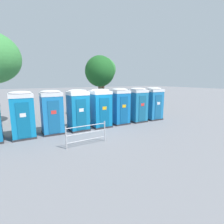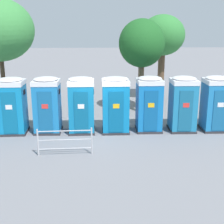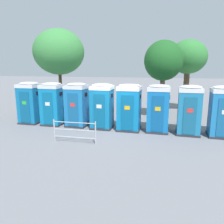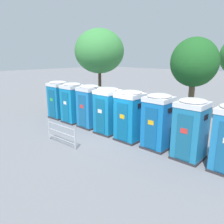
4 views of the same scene
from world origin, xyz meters
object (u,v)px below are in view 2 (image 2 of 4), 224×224
Objects in this scene: portapotty_5 at (149,104)px; portapotty_4 at (116,104)px; street_tree_1 at (162,36)px; portapotty_6 at (183,104)px; portapotty_2 at (47,105)px; portapotty_7 at (216,103)px; street_tree_0 at (142,44)px; portapotty_1 at (12,105)px; portapotty_3 at (81,105)px; event_barrier at (65,141)px.

portapotty_4 is at bearing -176.89° from portapotty_5.
portapotty_6 is at bearing -92.45° from street_tree_1.
portapotty_7 is (7.72, -0.11, -0.00)m from portapotty_2.
street_tree_1 is (3.36, 6.41, 2.81)m from portapotty_4.
portapotty_5 is at bearing -91.34° from street_tree_0.
portapotty_6 and portapotty_7 have the same top height.
portapotty_1 is at bearing -177.94° from portapotty_2.
portapotty_2 is 1.00× the size of portapotty_7.
street_tree_0 is (3.17, 3.37, 2.50)m from portapotty_3.
portapotty_2 is 0.47× the size of street_tree_1.
portapotty_5 is 1.55m from portapotty_6.
portapotty_1 is at bearing 179.71° from portapotty_6.
portapotty_5 is at bearing 178.34° from portapotty_7.
portapotty_2 is 1.00× the size of portapotty_3.
portapotty_3 reaches higher than event_barrier.
portapotty_2 is at bearing 110.41° from event_barrier.
portapotty_7 is (9.27, -0.06, -0.00)m from portapotty_1.
portapotty_3 is 8.53m from street_tree_1.
portapotty_6 is at bearing -0.10° from portapotty_3.
portapotty_7 is at bearing 21.66° from event_barrier.
event_barrier is (-0.51, -2.68, -0.72)m from portapotty_3.
street_tree_0 is 3.50m from street_tree_1.
street_tree_1 is at bearing 38.49° from portapotty_1.
portapotty_3 is at bearing -127.53° from street_tree_1.
portapotty_2 is at bearing 178.05° from portapotty_4.
portapotty_2 and portapotty_7 have the same top height.
street_tree_0 is at bearing 58.70° from event_barrier.
street_tree_0 is 0.94× the size of street_tree_1.
portapotty_2 is 9.45m from street_tree_1.
street_tree_1 is 11.14m from event_barrier.
street_tree_0 reaches higher than portapotty_1.
event_barrier is (-6.69, -2.66, -0.72)m from portapotty_7.
portapotty_4 is at bearing -179.80° from portapotty_6.
street_tree_1 is 2.65× the size of event_barrier.
portapotty_7 is at bearing -78.80° from street_tree_1.
portapotty_2 and portapotty_4 have the same top height.
portapotty_3 is at bearing -178.79° from portapotty_5.
portapotty_4 is 7.76m from street_tree_1.
portapotty_7 is at bearing -0.60° from portapotty_6.
portapotty_1 is 1.55m from portapotty_2.
street_tree_0 reaches higher than portapotty_4.
portapotty_7 is at bearing -0.82° from portapotty_2.
portapotty_6 is 1.00× the size of portapotty_7.
portapotty_3 is (1.54, -0.09, 0.00)m from portapotty_2.
street_tree_1 reaches higher than event_barrier.
portapotty_1 is 3.09m from portapotty_3.
event_barrier is (-5.15, -2.67, -0.72)m from portapotty_6.
street_tree_0 reaches higher than portapotty_3.
portapotty_7 is at bearing -0.34° from portapotty_1.
portapotty_2 is 4.63m from portapotty_5.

